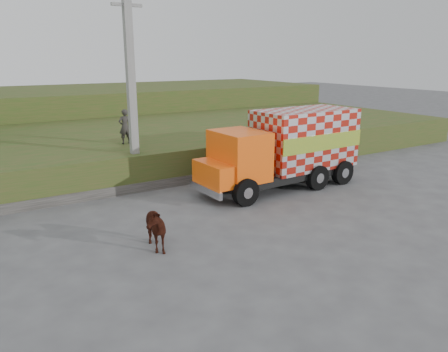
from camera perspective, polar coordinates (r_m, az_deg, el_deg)
ground at (r=15.06m, az=-1.47°, el=-5.38°), size 120.00×120.00×0.00m
embankment at (r=23.73m, az=-13.79°, el=3.77°), size 40.00×12.00×1.50m
embankment_far at (r=35.11m, az=-20.12°, el=8.16°), size 40.00×12.00×3.00m
retaining_strip at (r=17.90m, az=-13.89°, el=-1.77°), size 16.00×0.50×0.40m
utility_pole at (r=17.89m, az=-12.01°, el=11.00°), size 1.20×0.30×8.00m
cargo_truck at (r=18.35m, az=8.19°, el=3.61°), size 7.22×2.67×3.19m
cow at (r=12.61m, az=-9.45°, el=-6.60°), size 0.84×1.61×1.32m
pedestrian at (r=20.25m, az=-12.82°, el=6.31°), size 0.59×0.41×1.56m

